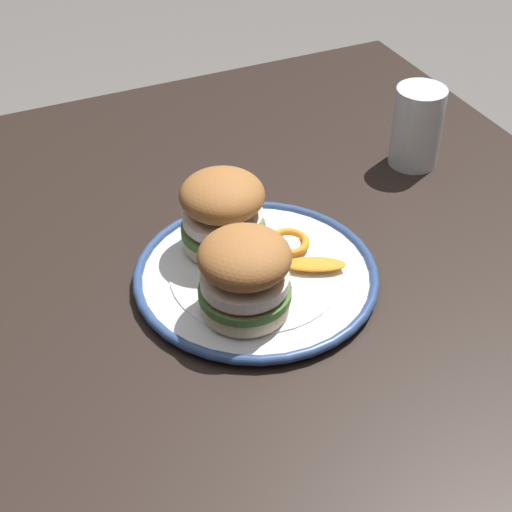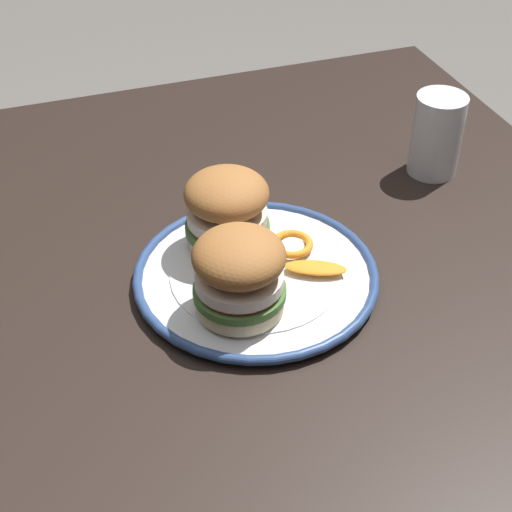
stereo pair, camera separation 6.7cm
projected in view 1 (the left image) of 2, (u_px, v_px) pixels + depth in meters
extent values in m
cube|color=black|center=(203.00, 296.00, 0.94)|extent=(1.16, 1.07, 0.03)
cube|color=black|center=(352.00, 219.00, 1.67)|extent=(0.06, 0.06, 0.69)
cylinder|color=white|center=(256.00, 278.00, 0.94)|extent=(0.28, 0.28, 0.01)
torus|color=navy|center=(256.00, 274.00, 0.93)|extent=(0.30, 0.30, 0.01)
cylinder|color=white|center=(256.00, 273.00, 0.93)|extent=(0.21, 0.21, 0.00)
cylinder|color=beige|center=(245.00, 301.00, 0.87)|extent=(0.10, 0.10, 0.02)
cylinder|color=#477033|center=(245.00, 292.00, 0.87)|extent=(0.11, 0.11, 0.01)
cylinder|color=#BC3828|center=(245.00, 287.00, 0.86)|extent=(0.09, 0.09, 0.01)
cylinder|color=silver|center=(245.00, 280.00, 0.85)|extent=(0.10, 0.10, 0.01)
ellipsoid|color=#A36633|center=(244.00, 257.00, 0.83)|extent=(0.12, 0.12, 0.05)
cylinder|color=beige|center=(224.00, 238.00, 0.97)|extent=(0.10, 0.10, 0.02)
cylinder|color=#477033|center=(223.00, 229.00, 0.96)|extent=(0.11, 0.11, 0.01)
cylinder|color=#BC3828|center=(223.00, 224.00, 0.95)|extent=(0.09, 0.09, 0.01)
cylinder|color=silver|center=(223.00, 217.00, 0.95)|extent=(0.10, 0.10, 0.01)
ellipsoid|color=#A36633|center=(222.00, 195.00, 0.93)|extent=(0.13, 0.13, 0.05)
torus|color=orange|center=(288.00, 242.00, 0.97)|extent=(0.07, 0.07, 0.01)
cylinder|color=#F4E5C6|center=(288.00, 244.00, 0.97)|extent=(0.03, 0.03, 0.00)
ellipsoid|color=orange|center=(315.00, 264.00, 0.93)|extent=(0.08, 0.06, 0.01)
cylinder|color=white|center=(417.00, 127.00, 1.12)|extent=(0.07, 0.07, 0.12)
cylinder|color=#5B2D19|center=(414.00, 148.00, 1.14)|extent=(0.07, 0.07, 0.05)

